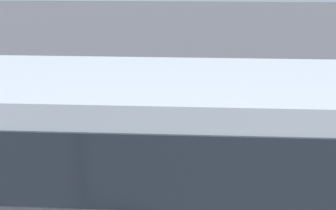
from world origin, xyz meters
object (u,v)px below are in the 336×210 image
spectator_left (301,144)px  stunt_motorcycle (64,91)px  spectator_right (187,146)px  spectator_centre (235,149)px  parked_motorcycle_dark (75,182)px  tour_bus (237,181)px  spectator_far_right (123,136)px  parked_motorcycle_silver (235,186)px

spectator_left → stunt_motorcycle: size_ratio=0.88×
stunt_motorcycle → spectator_right: bearing=129.3°
spectator_left → spectator_right: bearing=4.2°
spectator_centre → parked_motorcycle_dark: size_ratio=0.85×
tour_bus → spectator_right: tour_bus is taller
spectator_centre → stunt_motorcycle: spectator_centre is taller
spectator_far_right → stunt_motorcycle: size_ratio=0.93×
spectator_left → spectator_far_right: spectator_far_right is taller
spectator_right → stunt_motorcycle: spectator_right is taller
tour_bus → spectator_right: (0.77, -2.64, -0.64)m
parked_motorcycle_silver → stunt_motorcycle: size_ratio=1.05×
spectator_centre → spectator_far_right: 2.47m
spectator_left → spectator_centre: bearing=13.3°
tour_bus → stunt_motorcycle: tour_bus is taller
spectator_far_right → stunt_motorcycle: 5.54m
spectator_left → parked_motorcycle_dark: spectator_left is taller
spectator_left → parked_motorcycle_dark: bearing=11.1°
tour_bus → stunt_motorcycle: bearing=-57.5°
spectator_right → tour_bus: bearing=106.3°
spectator_right → parked_motorcycle_dark: size_ratio=0.83×
parked_motorcycle_silver → stunt_motorcycle: stunt_motorcycle is taller
parked_motorcycle_silver → spectator_far_right: bearing=-23.6°
spectator_far_right → parked_motorcycle_silver: 2.67m
parked_motorcycle_silver → tour_bus: bearing=84.0°
spectator_right → spectator_far_right: 1.44m
spectator_right → spectator_left: bearing=-175.8°
stunt_motorcycle → tour_bus: bearing=122.5°
parked_motorcycle_dark → stunt_motorcycle: stunt_motorcycle is taller
spectator_centre → spectator_right: size_ratio=1.02×
spectator_far_right → parked_motorcycle_silver: size_ratio=0.88×
parked_motorcycle_silver → stunt_motorcycle: 7.76m
spectator_centre → parked_motorcycle_dark: bearing=10.1°
parked_motorcycle_silver → parked_motorcycle_dark: (3.26, -0.02, 0.00)m
spectator_far_right → stunt_motorcycle: (2.73, -4.79, -0.47)m
spectator_centre → spectator_far_right: bearing=-10.2°
spectator_far_right → parked_motorcycle_silver: spectator_far_right is taller
spectator_left → spectator_far_right: (3.87, -0.10, 0.06)m
spectator_centre → parked_motorcycle_silver: bearing=86.0°
spectator_centre → parked_motorcycle_silver: 0.82m
tour_bus → parked_motorcycle_silver: size_ratio=5.16×
spectator_far_right → stunt_motorcycle: bearing=-60.3°
spectator_far_right → parked_motorcycle_silver: (-2.39, 1.04, -0.60)m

